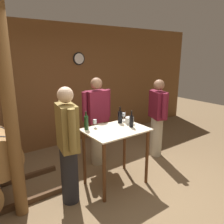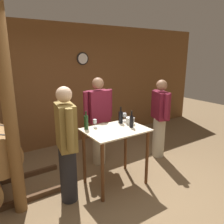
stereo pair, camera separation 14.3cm
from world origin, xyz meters
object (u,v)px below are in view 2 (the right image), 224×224
(wooden_post, at_px, (10,114))
(wine_glass_near_center, at_px, (124,115))
(person_visitor_bearded, at_px, (99,120))
(wine_bottle_left, at_px, (121,117))
(person_visitor_with_scarf, at_px, (67,144))
(person_host, at_px, (160,117))
(wine_glass_near_left, at_px, (95,122))
(wine_bottle_far_left, at_px, (86,122))
(ice_bucket, at_px, (130,121))
(wine_bottle_center, at_px, (132,121))

(wooden_post, xyz_separation_m, wine_glass_near_center, (1.78, 0.08, -0.31))
(person_visitor_bearded, bearing_deg, wine_bottle_left, -78.28)
(wooden_post, relative_size, person_visitor_bearded, 1.64)
(person_visitor_with_scarf, bearing_deg, person_host, 8.58)
(person_visitor_bearded, bearing_deg, wine_glass_near_left, -125.19)
(wine_bottle_far_left, xyz_separation_m, person_visitor_with_scarf, (-0.41, -0.23, -0.17))
(wine_glass_near_center, bearing_deg, person_host, 4.80)
(wine_bottle_far_left, height_order, ice_bucket, wine_bottle_far_left)
(wooden_post, distance_m, wine_bottle_left, 1.70)
(wooden_post, xyz_separation_m, wine_glass_near_left, (1.20, 0.07, -0.33))
(wine_bottle_far_left, xyz_separation_m, person_visitor_bearded, (0.50, 0.50, -0.18))
(wine_bottle_left, height_order, ice_bucket, wine_bottle_left)
(person_host, xyz_separation_m, person_visitor_bearded, (-1.16, 0.41, 0.04))
(wine_bottle_center, xyz_separation_m, person_visitor_with_scarf, (-1.05, 0.08, -0.16))
(wine_bottle_far_left, bearing_deg, wine_glass_near_center, 0.57)
(wine_bottle_far_left, relative_size, wine_glass_near_left, 2.18)
(person_host, distance_m, person_visitor_with_scarf, 2.11)
(wooden_post, bearing_deg, wine_bottle_center, -8.08)
(wine_bottle_center, xyz_separation_m, ice_bucket, (0.08, 0.14, -0.05))
(person_host, xyz_separation_m, person_visitor_with_scarf, (-2.08, -0.31, 0.04))
(wine_glass_near_left, bearing_deg, wine_bottle_left, -5.76)
(ice_bucket, xyz_separation_m, person_visitor_bearded, (-0.21, 0.67, -0.12))
(person_host, height_order, person_visitor_with_scarf, person_visitor_with_scarf)
(wooden_post, distance_m, wine_glass_near_left, 1.25)
(wine_bottle_center, xyz_separation_m, person_host, (1.03, 0.40, -0.21))
(wine_glass_near_left, relative_size, person_host, 0.08)
(wooden_post, height_order, person_host, wooden_post)
(wine_bottle_center, relative_size, wine_glass_near_center, 1.85)
(wooden_post, height_order, wine_bottle_left, wooden_post)
(wine_glass_near_left, distance_m, ice_bucket, 0.59)
(wine_bottle_left, bearing_deg, ice_bucket, -50.72)
(wine_bottle_far_left, height_order, person_visitor_with_scarf, person_visitor_with_scarf)
(ice_bucket, xyz_separation_m, person_visitor_with_scarf, (-1.13, -0.06, -0.12))
(wine_bottle_far_left, bearing_deg, person_host, 2.95)
(person_visitor_with_scarf, bearing_deg, wine_bottle_far_left, 28.83)
(wooden_post, height_order, person_visitor_bearded, wooden_post)
(wooden_post, xyz_separation_m, person_host, (2.72, 0.16, -0.52))
(wine_bottle_center, bearing_deg, ice_bucket, 59.60)
(wine_glass_near_center, distance_m, ice_bucket, 0.18)
(person_host, bearing_deg, wine_bottle_left, -172.95)
(person_host, bearing_deg, wine_glass_near_center, -175.20)
(wine_glass_near_left, relative_size, person_visitor_with_scarf, 0.08)
(wine_bottle_center, bearing_deg, wine_glass_near_left, 146.91)
(person_host, distance_m, person_visitor_bearded, 1.24)
(wooden_post, relative_size, wine_glass_near_center, 18.76)
(wine_glass_near_center, bearing_deg, person_visitor_with_scarf, -168.36)
(wine_glass_near_left, bearing_deg, wine_bottle_far_left, -179.06)
(wine_glass_near_left, xyz_separation_m, person_visitor_with_scarf, (-0.57, -0.23, -0.15))
(ice_bucket, bearing_deg, wine_glass_near_left, 163.22)
(wine_glass_near_center, relative_size, person_visitor_with_scarf, 0.09)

